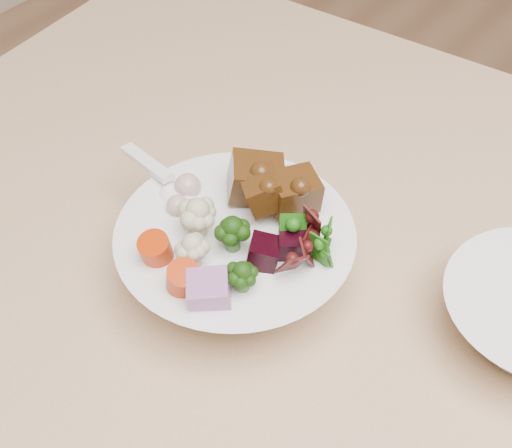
# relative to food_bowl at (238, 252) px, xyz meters

# --- Properties ---
(food_bowl) EXTENTS (0.21, 0.21, 0.11)m
(food_bowl) POSITION_rel_food_bowl_xyz_m (0.00, 0.00, 0.00)
(food_bowl) COLOR white
(food_bowl) RESTS_ON dining_table
(soup_spoon) EXTENTS (0.11, 0.05, 0.02)m
(soup_spoon) POSITION_rel_food_bowl_xyz_m (-0.08, 0.01, 0.03)
(soup_spoon) COLOR white
(soup_spoon) RESTS_ON food_bowl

